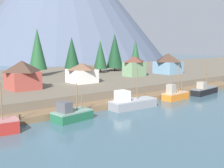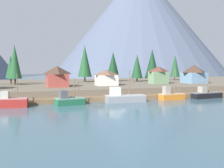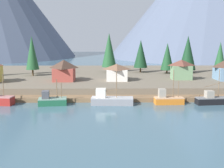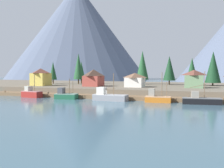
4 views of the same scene
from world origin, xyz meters
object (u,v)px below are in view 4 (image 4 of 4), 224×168
conifer_mid_left (169,68)px  fishing_boat_black (201,100)px  fishing_boat_green (66,95)px  fishing_boat_grey (109,96)px  house_green (194,79)px  conifer_centre (142,65)px  conifer_near_right (213,67)px  house_white (135,80)px  conifer_back_left (81,70)px  fishing_boat_red (31,93)px  fishing_boat_orange (157,98)px  conifer_far_left (78,66)px  house_yellow (41,77)px  conifer_back_right (192,70)px  house_red (93,78)px  conifer_mid_right (53,71)px

conifer_mid_left → fishing_boat_black: bearing=-71.8°
fishing_boat_green → fishing_boat_grey: 12.81m
house_green → conifer_centre: conifer_centre is taller
conifer_centre → conifer_near_right: bearing=-4.3°
house_white → conifer_back_left: size_ratio=0.66×
fishing_boat_red → fishing_boat_black: 47.45m
fishing_boat_orange → conifer_far_left: size_ratio=0.61×
fishing_boat_orange → fishing_boat_black: fishing_boat_black is taller
fishing_boat_black → house_yellow: (-55.34, 16.04, 4.69)m
conifer_back_right → conifer_centre: size_ratio=0.76×
house_red → conifer_back_right: bearing=27.1°
fishing_boat_grey → conifer_mid_left: size_ratio=0.84×
conifer_centre → conifer_far_left: (-23.90, -8.96, -0.40)m
conifer_mid_left → conifer_back_right: 9.02m
conifer_back_right → fishing_boat_red: bearing=-141.2°
conifer_near_right → conifer_mid_left: bearing=175.1°
conifer_mid_left → house_red: bearing=-140.4°
fishing_boat_green → conifer_centre: (12.61, 38.93, 9.04)m
fishing_boat_red → conifer_back_left: (-1.00, 34.85, 6.90)m
house_green → conifer_mid_right: 56.98m
house_green → conifer_back_left: (-45.89, 13.82, 2.68)m
fishing_boat_orange → conifer_centre: 41.44m
fishing_boat_green → conifer_near_right: (38.97, 36.95, 8.17)m
conifer_near_right → conifer_mid_right: conifer_near_right is taller
fishing_boat_grey → conifer_centre: size_ratio=0.70×
fishing_boat_black → conifer_near_right: size_ratio=0.73×
fishing_boat_grey → fishing_boat_orange: 12.69m
fishing_boat_black → house_yellow: bearing=157.4°
house_yellow → conifer_mid_left: (42.87, 21.87, 3.16)m
fishing_boat_grey → house_red: house_red is taller
conifer_centre → conifer_mid_right: bearing=-165.9°
house_yellow → conifer_mid_left: bearing=27.0°
house_white → conifer_near_right: conifer_near_right is taller
house_yellow → conifer_mid_right: (-3.48, 13.56, 2.20)m
fishing_boat_black → fishing_boat_orange: bearing=172.4°
fishing_boat_green → fishing_boat_grey: (12.81, 0.25, 0.09)m
fishing_boat_black → conifer_near_right: bearing=78.7°
fishing_boat_black → conifer_near_right: (3.17, 36.58, 8.21)m
house_yellow → conifer_far_left: (8.26, 13.56, 3.99)m
house_green → conifer_back_right: size_ratio=0.58×
conifer_back_left → house_white: bearing=-29.7°
fishing_boat_grey → house_green: house_green is taller
house_white → house_yellow: (-34.26, -3.14, 0.80)m
house_yellow → conifer_centre: bearing=35.0°
fishing_boat_grey → fishing_boat_black: bearing=3.2°
house_green → conifer_mid_right: bearing=171.3°
fishing_boat_black → house_white: bearing=131.3°
fishing_boat_orange → conifer_near_right: conifer_near_right is taller
fishing_boat_green → fishing_boat_orange: (25.50, 0.59, 0.03)m
conifer_mid_left → fishing_boat_red: bearing=-132.7°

